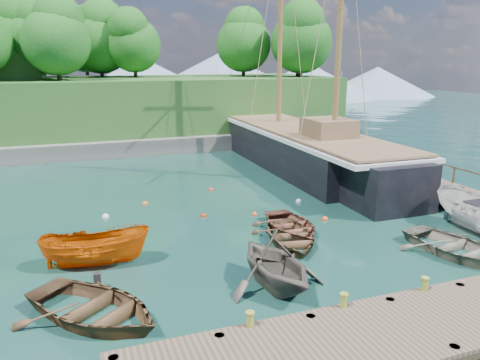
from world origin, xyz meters
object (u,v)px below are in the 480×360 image
object	(u,v)px
rowboat_3	(455,255)
schooner	(302,152)
rowboat_2	(290,243)
rowboat_4	(291,232)
rowboat_0	(95,319)
rowboat_1	(275,287)
motorboat_orange	(97,265)

from	to	relation	value
rowboat_3	schooner	distance (m)	16.24
rowboat_2	rowboat_4	world-z (taller)	rowboat_2
rowboat_0	schooner	world-z (taller)	schooner
rowboat_4	rowboat_2	bearing A→B (deg)	-116.20
rowboat_0	rowboat_3	size ratio (longest dim) A/B	1.07
rowboat_1	rowboat_0	bearing A→B (deg)	174.26
rowboat_1	rowboat_2	distance (m)	4.10
rowboat_1	rowboat_3	size ratio (longest dim) A/B	0.90
motorboat_orange	schooner	distance (m)	19.48
rowboat_1	motorboat_orange	bearing A→B (deg)	139.49
rowboat_0	rowboat_3	world-z (taller)	rowboat_0
rowboat_0	schooner	bearing A→B (deg)	6.15
rowboat_0	rowboat_4	bearing A→B (deg)	-12.46
rowboat_0	rowboat_1	world-z (taller)	rowboat_1
rowboat_1	schooner	size ratio (longest dim) A/B	0.14
rowboat_3	schooner	xyz separation A→B (m)	(1.40, 16.13, 1.23)
rowboat_1	rowboat_2	xyz separation A→B (m)	(2.29, 3.40, 0.00)
rowboat_0	rowboat_2	world-z (taller)	rowboat_0
motorboat_orange	schooner	bearing A→B (deg)	-42.14
schooner	rowboat_3	bearing A→B (deg)	-94.05
rowboat_4	motorboat_orange	size ratio (longest dim) A/B	0.97
rowboat_1	rowboat_3	world-z (taller)	rowboat_1
rowboat_2	rowboat_3	xyz separation A→B (m)	(5.81, -3.46, 0.00)
rowboat_0	motorboat_orange	distance (m)	4.01
rowboat_3	rowboat_2	bearing A→B (deg)	138.66
rowboat_1	rowboat_3	distance (m)	8.10
rowboat_0	rowboat_1	size ratio (longest dim) A/B	1.19
rowboat_1	rowboat_4	distance (m)	5.54
motorboat_orange	schooner	size ratio (longest dim) A/B	0.14
rowboat_0	motorboat_orange	world-z (taller)	motorboat_orange
motorboat_orange	rowboat_3	bearing A→B (deg)	-96.87
rowboat_2	rowboat_4	distance (m)	1.44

